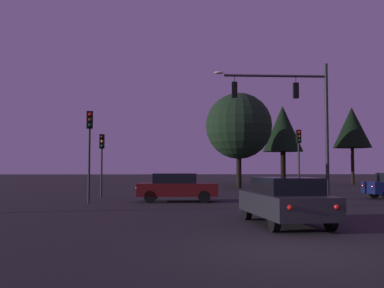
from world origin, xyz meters
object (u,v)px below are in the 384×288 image
(traffic_signal_mast_arm, at_px, (296,107))
(tree_center_horizon, at_px, (283,129))
(tree_left_far, at_px, (238,130))
(traffic_light_median, at_px, (102,152))
(car_crossing_left, at_px, (177,187))
(traffic_light_corner_left, at_px, (299,149))
(tree_right_cluster, at_px, (352,128))
(tree_lot_edge, at_px, (239,126))
(traffic_light_corner_right, at_px, (89,138))
(car_nearside_lane, at_px, (285,200))

(traffic_signal_mast_arm, relative_size, tree_center_horizon, 0.97)
(tree_left_far, bearing_deg, traffic_light_median, -119.44)
(tree_left_far, distance_m, tree_center_horizon, 6.24)
(traffic_light_median, xyz_separation_m, car_crossing_left, (4.65, -4.11, -2.00))
(traffic_light_corner_left, bearing_deg, tree_right_cluster, 57.17)
(tree_center_horizon, xyz_separation_m, tree_lot_edge, (-5.20, -4.59, -0.16))
(traffic_light_corner_left, relative_size, car_crossing_left, 1.01)
(traffic_light_corner_left, xyz_separation_m, tree_lot_edge, (-2.66, 9.47, 2.43))
(traffic_light_corner_right, relative_size, tree_right_cluster, 0.57)
(car_nearside_lane, height_order, tree_right_cluster, tree_right_cluster)
(car_nearside_lane, xyz_separation_m, tree_left_far, (3.82, 34.67, 5.20))
(tree_left_far, bearing_deg, tree_center_horizon, -52.14)
(car_nearside_lane, relative_size, tree_center_horizon, 0.58)
(car_crossing_left, bearing_deg, traffic_light_corner_right, -169.54)
(car_crossing_left, xyz_separation_m, tree_lot_edge, (5.78, 15.51, 4.76))
(traffic_light_corner_right, distance_m, tree_right_cluster, 33.60)
(tree_right_cluster, bearing_deg, car_nearside_lane, -116.13)
(tree_right_cluster, bearing_deg, tree_lot_edge, -151.65)
(traffic_signal_mast_arm, height_order, car_crossing_left, traffic_signal_mast_arm)
(car_nearside_lane, height_order, tree_center_horizon, tree_center_horizon)
(car_nearside_lane, xyz_separation_m, tree_lot_edge, (2.45, 25.16, 4.76))
(traffic_signal_mast_arm, height_order, car_nearside_lane, traffic_signal_mast_arm)
(car_nearside_lane, distance_m, tree_center_horizon, 31.11)
(traffic_light_corner_right, relative_size, traffic_light_median, 1.21)
(tree_right_cluster, relative_size, tree_lot_edge, 0.98)
(traffic_light_median, xyz_separation_m, tree_left_far, (11.80, 20.91, 3.20))
(traffic_light_median, bearing_deg, traffic_light_corner_left, 8.39)
(traffic_light_corner_left, height_order, tree_lot_edge, tree_lot_edge)
(car_crossing_left, relative_size, tree_center_horizon, 0.54)
(traffic_signal_mast_arm, relative_size, tree_right_cluster, 0.94)
(traffic_light_corner_left, distance_m, car_nearside_lane, 16.67)
(traffic_light_median, relative_size, car_crossing_left, 0.90)
(traffic_light_corner_right, distance_m, tree_left_far, 28.49)
(tree_lot_edge, bearing_deg, car_nearside_lane, -95.56)
(tree_right_cluster, bearing_deg, tree_center_horizon, -162.13)
(traffic_light_corner_right, relative_size, tree_center_horizon, 0.59)
(car_nearside_lane, bearing_deg, tree_center_horizon, 75.59)
(traffic_light_corner_right, relative_size, tree_left_far, 0.53)
(traffic_signal_mast_arm, height_order, tree_lot_edge, tree_lot_edge)
(traffic_light_corner_right, distance_m, tree_center_horizon, 26.16)
(traffic_light_corner_right, bearing_deg, traffic_light_corner_left, 27.95)
(car_nearside_lane, distance_m, tree_left_far, 35.27)
(car_crossing_left, relative_size, tree_lot_edge, 0.51)
(traffic_light_corner_right, xyz_separation_m, tree_left_far, (11.67, 25.86, 2.66))
(car_nearside_lane, bearing_deg, traffic_light_corner_right, 131.68)
(traffic_light_median, xyz_separation_m, tree_center_horizon, (15.63, 15.99, 2.92))
(tree_lot_edge, bearing_deg, traffic_light_median, -132.46)
(traffic_light_corner_right, xyz_separation_m, traffic_light_median, (-0.13, 4.94, -0.55))
(traffic_light_corner_right, xyz_separation_m, car_crossing_left, (4.52, 0.83, -2.54))
(traffic_signal_mast_arm, xyz_separation_m, tree_left_far, (0.24, 23.78, 0.70))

